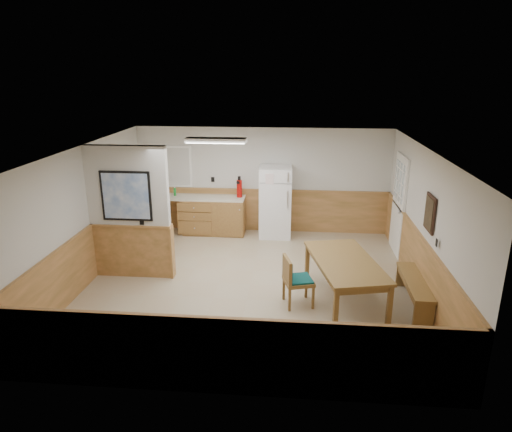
# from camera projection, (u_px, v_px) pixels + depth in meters

# --- Properties ---
(ground) EXTENTS (6.00, 6.00, 0.00)m
(ground) POSITION_uv_depth(u_px,v_px,m) (250.00, 284.00, 8.40)
(ground) COLOR tan
(ground) RESTS_ON ground
(ceiling) EXTENTS (6.00, 6.00, 0.02)m
(ceiling) POSITION_uv_depth(u_px,v_px,m) (250.00, 149.00, 7.63)
(ceiling) COLOR white
(ceiling) RESTS_ON back_wall
(back_wall) EXTENTS (6.00, 0.02, 2.50)m
(back_wall) POSITION_uv_depth(u_px,v_px,m) (263.00, 180.00, 10.86)
(back_wall) COLOR silver
(back_wall) RESTS_ON ground
(right_wall) EXTENTS (0.02, 6.00, 2.50)m
(right_wall) POSITION_uv_depth(u_px,v_px,m) (425.00, 225.00, 7.76)
(right_wall) COLOR silver
(right_wall) RESTS_ON ground
(left_wall) EXTENTS (0.02, 6.00, 2.50)m
(left_wall) POSITION_uv_depth(u_px,v_px,m) (86.00, 215.00, 8.27)
(left_wall) COLOR silver
(left_wall) RESTS_ON ground
(wainscot_back) EXTENTS (6.00, 0.04, 1.00)m
(wainscot_back) POSITION_uv_depth(u_px,v_px,m) (262.00, 211.00, 11.07)
(wainscot_back) COLOR tan
(wainscot_back) RESTS_ON ground
(wainscot_right) EXTENTS (0.04, 6.00, 1.00)m
(wainscot_right) POSITION_uv_depth(u_px,v_px,m) (419.00, 265.00, 7.99)
(wainscot_right) COLOR tan
(wainscot_right) RESTS_ON ground
(wainscot_left) EXTENTS (0.04, 6.00, 1.00)m
(wainscot_left) POSITION_uv_depth(u_px,v_px,m) (91.00, 254.00, 8.49)
(wainscot_left) COLOR tan
(wainscot_left) RESTS_ON ground
(partition_wall) EXTENTS (1.50, 0.20, 2.50)m
(partition_wall) POSITION_uv_depth(u_px,v_px,m) (130.00, 214.00, 8.39)
(partition_wall) COLOR silver
(partition_wall) RESTS_ON ground
(kitchen_counter) EXTENTS (2.20, 0.61, 1.00)m
(kitchen_counter) POSITION_uv_depth(u_px,v_px,m) (211.00, 215.00, 10.90)
(kitchen_counter) COLOR olive
(kitchen_counter) RESTS_ON ground
(exterior_door) EXTENTS (0.07, 1.02, 2.15)m
(exterior_door) POSITION_uv_depth(u_px,v_px,m) (398.00, 204.00, 9.63)
(exterior_door) COLOR white
(exterior_door) RESTS_ON ground
(kitchen_window) EXTENTS (0.80, 0.04, 1.00)m
(kitchen_window) POSITION_uv_depth(u_px,v_px,m) (175.00, 167.00, 10.92)
(kitchen_window) COLOR white
(kitchen_window) RESTS_ON back_wall
(wall_painting) EXTENTS (0.04, 0.50, 0.60)m
(wall_painting) POSITION_uv_depth(u_px,v_px,m) (430.00, 213.00, 7.39)
(wall_painting) COLOR black
(wall_painting) RESTS_ON right_wall
(fluorescent_fixture) EXTENTS (1.20, 0.30, 0.09)m
(fluorescent_fixture) POSITION_uv_depth(u_px,v_px,m) (216.00, 140.00, 8.95)
(fluorescent_fixture) COLOR white
(fluorescent_fixture) RESTS_ON ceiling
(refrigerator) EXTENTS (0.75, 0.73, 1.66)m
(refrigerator) POSITION_uv_depth(u_px,v_px,m) (275.00, 202.00, 10.61)
(refrigerator) COLOR white
(refrigerator) RESTS_ON ground
(dining_table) EXTENTS (1.35, 2.08, 0.75)m
(dining_table) POSITION_uv_depth(u_px,v_px,m) (345.00, 265.00, 7.59)
(dining_table) COLOR olive
(dining_table) RESTS_ON ground
(dining_bench) EXTENTS (0.35, 1.49, 0.45)m
(dining_bench) POSITION_uv_depth(u_px,v_px,m) (414.00, 286.00, 7.57)
(dining_bench) COLOR olive
(dining_bench) RESTS_ON ground
(dining_chair) EXTENTS (0.73, 0.58, 0.85)m
(dining_chair) POSITION_uv_depth(u_px,v_px,m) (293.00, 278.00, 7.53)
(dining_chair) COLOR olive
(dining_chair) RESTS_ON ground
(fire_extinguisher) EXTENTS (0.16, 0.16, 0.50)m
(fire_extinguisher) POSITION_uv_depth(u_px,v_px,m) (239.00, 188.00, 10.68)
(fire_extinguisher) COLOR #AB0C09
(fire_extinguisher) RESTS_ON kitchen_counter
(soap_bottle) EXTENTS (0.07, 0.07, 0.19)m
(soap_bottle) POSITION_uv_depth(u_px,v_px,m) (175.00, 192.00, 10.85)
(soap_bottle) COLOR #18852B
(soap_bottle) RESTS_ON kitchen_counter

